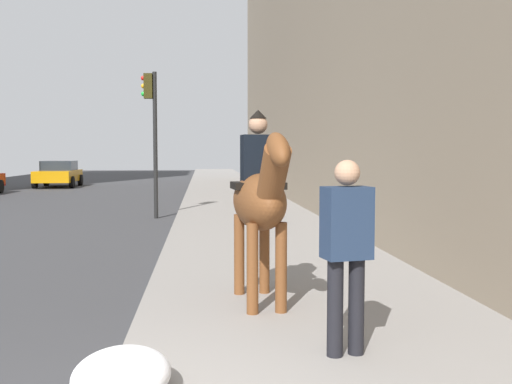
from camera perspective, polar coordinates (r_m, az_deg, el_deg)
mounted_horse_near at (r=6.58m, az=0.43°, el=-0.58°), size 2.15×0.70×2.26m
pedestrian_greeting at (r=5.01m, az=8.98°, el=-5.12°), size 0.33×0.44×1.70m
car_mid_lane at (r=33.40m, az=-19.03°, el=1.75°), size 4.23×2.22×1.44m
traffic_light_near_curb at (r=16.62m, az=-10.30°, el=6.93°), size 0.20×0.44×4.16m
snow_pile_near at (r=4.45m, az=-13.21°, el=-17.27°), size 0.92×0.71×0.32m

